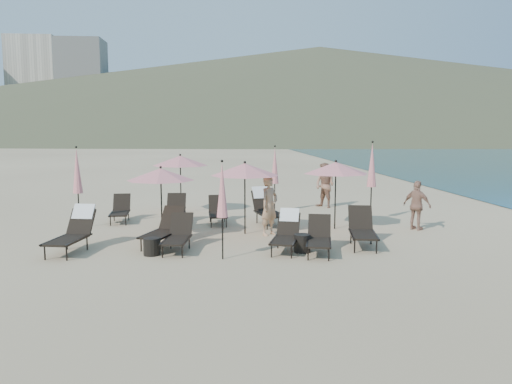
{
  "coord_description": "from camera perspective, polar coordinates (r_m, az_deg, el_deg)",
  "views": [
    {
      "loc": [
        -1.56,
        -12.9,
        3.11
      ],
      "look_at": [
        -0.4,
        3.5,
        1.1
      ],
      "focal_mm": 35.0,
      "sensor_mm": 36.0,
      "label": 1
    }
  ],
  "objects": [
    {
      "name": "hotel_skyline",
      "position": [
        299.4,
        -22.31,
        10.49
      ],
      "size": [
        109.0,
        82.0,
        55.0
      ],
      "color": "beige",
      "rests_on": "ground"
    },
    {
      "name": "lounger_1",
      "position": [
        13.88,
        -10.47,
        -4.14
      ],
      "size": [
        1.19,
        1.84,
        0.99
      ],
      "rotation": [
        0.0,
        0.0,
        -0.34
      ],
      "color": "black",
      "rests_on": "ground"
    },
    {
      "name": "lounger_2",
      "position": [
        13.18,
        -8.91,
        -4.86
      ],
      "size": [
        0.77,
        1.64,
        0.91
      ],
      "rotation": [
        0.0,
        0.0,
        -0.11
      ],
      "color": "black",
      "rests_on": "ground"
    },
    {
      "name": "lounger_8",
      "position": [
        16.93,
        -4.4,
        -2.2
      ],
      "size": [
        0.67,
        1.59,
        0.9
      ],
      "rotation": [
        0.0,
        0.0,
        0.05
      ],
      "color": "black",
      "rests_on": "ground"
    },
    {
      "name": "lounger_0",
      "position": [
        13.82,
        -20.14,
        -4.15
      ],
      "size": [
        0.99,
        1.93,
        1.14
      ],
      "rotation": [
        0.0,
        0.0,
        -0.18
      ],
      "color": "black",
      "rests_on": "ground"
    },
    {
      "name": "umbrella_open_1",
      "position": [
        14.97,
        -1.29,
        2.59
      ],
      "size": [
        2.07,
        2.07,
        2.22
      ],
      "color": "black",
      "rests_on": "ground"
    },
    {
      "name": "umbrella_open_2",
      "position": [
        15.96,
        9.11,
        2.73
      ],
      "size": [
        2.05,
        2.05,
        2.21
      ],
      "color": "black",
      "rests_on": "ground"
    },
    {
      "name": "lounger_3",
      "position": [
        13.12,
        3.49,
        -4.56
      ],
      "size": [
        1.01,
        1.74,
        1.02
      ],
      "rotation": [
        0.0,
        0.0,
        -0.27
      ],
      "color": "black",
      "rests_on": "ground"
    },
    {
      "name": "beachgoer_c",
      "position": [
        16.52,
        17.92,
        -1.46
      ],
      "size": [
        0.89,
        0.95,
        1.57
      ],
      "primitive_type": "imported",
      "rotation": [
        0.0,
        0.0,
        2.28
      ],
      "color": "#A6755E",
      "rests_on": "ground"
    },
    {
      "name": "umbrella_closed_0",
      "position": [
        12.01,
        -3.89,
        0.18
      ],
      "size": [
        0.28,
        0.28,
        2.43
      ],
      "color": "black",
      "rests_on": "ground"
    },
    {
      "name": "umbrella_closed_1",
      "position": [
        17.72,
        13.11,
        2.99
      ],
      "size": [
        0.33,
        0.33,
        2.78
      ],
      "color": "black",
      "rests_on": "ground"
    },
    {
      "name": "lounger_7",
      "position": [
        16.86,
        -9.25,
        -2.17
      ],
      "size": [
        0.67,
        1.71,
        0.98
      ],
      "rotation": [
        0.0,
        0.0,
        -0.01
      ],
      "color": "black",
      "rests_on": "ground"
    },
    {
      "name": "lounger_6",
      "position": [
        17.8,
        -15.24,
        -1.96
      ],
      "size": [
        0.72,
        1.61,
        0.9
      ],
      "rotation": [
        0.0,
        0.0,
        0.08
      ],
      "color": "black",
      "rests_on": "ground"
    },
    {
      "name": "side_table_1",
      "position": [
        13.0,
        5.3,
        -5.85
      ],
      "size": [
        0.44,
        0.44,
        0.47
      ],
      "primitive_type": "cylinder",
      "color": "black",
      "rests_on": "ground"
    },
    {
      "name": "beachgoer_b",
      "position": [
        20.54,
        7.88,
        0.76
      ],
      "size": [
        1.1,
        1.12,
        1.83
      ],
      "primitive_type": "imported",
      "rotation": [
        0.0,
        0.0,
        -0.88
      ],
      "color": "#9B6950",
      "rests_on": "ground"
    },
    {
      "name": "lounger_9",
      "position": [
        16.8,
        1.22,
        -1.72
      ],
      "size": [
        1.08,
        2.01,
        1.19
      ],
      "rotation": [
        0.0,
        0.0,
        0.21
      ],
      "color": "black",
      "rests_on": "ground"
    },
    {
      "name": "umbrella_open_0",
      "position": [
        14.69,
        -10.83,
        1.99
      ],
      "size": [
        1.96,
        1.96,
        2.11
      ],
      "color": "black",
      "rests_on": "ground"
    },
    {
      "name": "ground",
      "position": [
        13.36,
        2.8,
        -6.5
      ],
      "size": [
        800.0,
        800.0,
        0.0
      ],
      "primitive_type": "plane",
      "color": "#D6BA8C",
      "rests_on": "ground"
    },
    {
      "name": "umbrella_closed_3",
      "position": [
        19.16,
        2.17,
        3.02
      ],
      "size": [
        0.3,
        0.3,
        2.58
      ],
      "color": "black",
      "rests_on": "ground"
    },
    {
      "name": "side_table_0",
      "position": [
        12.9,
        -11.84,
        -6.13
      ],
      "size": [
        0.42,
        0.42,
        0.44
      ],
      "primitive_type": "cylinder",
      "color": "black",
      "rests_on": "ground"
    },
    {
      "name": "umbrella_open_3",
      "position": [
        19.13,
        -8.65,
        3.56
      ],
      "size": [
        2.1,
        2.1,
        2.26
      ],
      "color": "black",
      "rests_on": "ground"
    },
    {
      "name": "lounger_4",
      "position": [
        12.86,
        7.21,
        -5.13
      ],
      "size": [
        0.92,
        1.67,
        0.91
      ],
      "rotation": [
        0.0,
        0.0,
        -0.21
      ],
      "color": "black",
      "rests_on": "ground"
    },
    {
      "name": "beachgoer_a",
      "position": [
        14.94,
        1.54,
        -1.57
      ],
      "size": [
        0.76,
        0.76,
        1.78
      ],
      "primitive_type": "imported",
      "rotation": [
        0.0,
        0.0,
        0.76
      ],
      "color": "tan",
      "rests_on": "ground"
    },
    {
      "name": "umbrella_closed_2",
      "position": [
        16.92,
        -19.76,
        2.25
      ],
      "size": [
        0.31,
        0.31,
        2.64
      ],
      "color": "black",
      "rests_on": "ground"
    },
    {
      "name": "volcanic_headland",
      "position": [
        324.68,
        9.14,
        11.01
      ],
      "size": [
        690.0,
        690.0,
        55.0
      ],
      "color": "brown",
      "rests_on": "ground"
    },
    {
      "name": "lounger_5",
      "position": [
        13.86,
        12.05,
        -4.15
      ],
      "size": [
        0.96,
        1.85,
        1.01
      ],
      "rotation": [
        0.0,
        0.0,
        -0.17
      ],
      "color": "black",
      "rests_on": "ground"
    }
  ]
}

